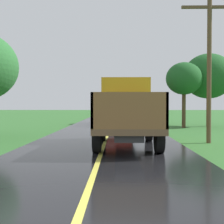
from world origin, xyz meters
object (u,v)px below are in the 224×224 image
at_px(banana_truck_near, 126,111).
at_px(roadside_tree_far_left, 208,76).
at_px(banana_truck_far, 117,108).
at_px(roadside_tree_near_left, 184,79).
at_px(utility_pole_roadside, 209,63).

xyz_separation_m(banana_truck_near, roadside_tree_far_left, (6.82, 11.17, 2.51)).
distance_m(banana_truck_far, roadside_tree_far_left, 7.87).
bearing_deg(roadside_tree_near_left, utility_pole_roadside, -95.57).
distance_m(banana_truck_far, roadside_tree_near_left, 6.36).
distance_m(banana_truck_near, utility_pole_roadside, 4.35).
height_order(banana_truck_near, utility_pole_roadside, utility_pole_roadside).
bearing_deg(banana_truck_near, banana_truck_far, 91.63).
bearing_deg(utility_pole_roadside, roadside_tree_near_left, 84.43).
height_order(banana_truck_near, banana_truck_far, same).
xyz_separation_m(banana_truck_near, roadside_tree_near_left, (4.61, 9.87, 2.20)).
height_order(banana_truck_far, roadside_tree_far_left, roadside_tree_far_left).
bearing_deg(banana_truck_near, utility_pole_roadside, 11.94).
bearing_deg(roadside_tree_near_left, banana_truck_near, -115.06).
relative_size(banana_truck_near, utility_pole_roadside, 0.90).
distance_m(banana_truck_near, roadside_tree_near_left, 11.11).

